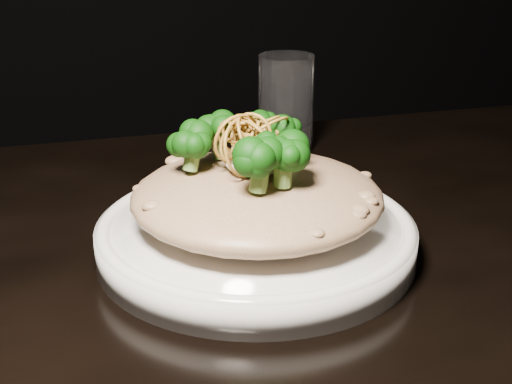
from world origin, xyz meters
TOP-DOWN VIEW (x-y plane):
  - table at (0.00, 0.00)m, footprint 1.10×0.80m
  - plate at (-0.02, 0.05)m, footprint 0.26×0.26m
  - risotto at (-0.02, 0.05)m, footprint 0.21×0.21m
  - broccoli at (-0.02, 0.05)m, footprint 0.11×0.11m
  - cheese at (-0.02, 0.05)m, footprint 0.05×0.05m
  - shallots at (-0.02, 0.06)m, footprint 0.05×0.05m
  - drinking_glass at (0.09, 0.30)m, footprint 0.08×0.08m

SIDE VIEW (x-z plane):
  - table at x=0.00m, z-range 0.29..1.04m
  - plate at x=-0.02m, z-range 0.75..0.78m
  - risotto at x=-0.02m, z-range 0.78..0.82m
  - drinking_glass at x=0.09m, z-range 0.75..0.86m
  - cheese at x=-0.02m, z-range 0.82..0.84m
  - broccoli at x=-0.02m, z-range 0.82..0.86m
  - shallots at x=-0.02m, z-range 0.84..0.87m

